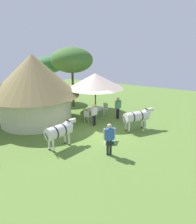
# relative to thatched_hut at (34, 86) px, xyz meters

# --- Properties ---
(ground_plane) EXTENTS (36.00, 36.00, 0.00)m
(ground_plane) POSITION_rel_thatched_hut_xyz_m (1.04, -4.88, -2.72)
(ground_plane) COLOR olive
(thatched_hut) EXTENTS (6.42, 6.42, 4.93)m
(thatched_hut) POSITION_rel_thatched_hut_xyz_m (0.00, 0.00, 0.00)
(thatched_hut) COLOR beige
(thatched_hut) RESTS_ON ground_plane
(shade_umbrella) EXTENTS (4.35, 4.35, 3.50)m
(shade_umbrella) POSITION_rel_thatched_hut_xyz_m (3.16, -3.17, 0.20)
(shade_umbrella) COLOR brown
(shade_umbrella) RESTS_ON ground_plane
(patio_dining_table) EXTENTS (1.48, 0.99, 0.74)m
(patio_dining_table) POSITION_rel_thatched_hut_xyz_m (3.16, -3.17, -2.07)
(patio_dining_table) COLOR silver
(patio_dining_table) RESTS_ON ground_plane
(patio_chair_near_lawn) EXTENTS (0.46, 0.48, 0.90)m
(patio_chair_near_lawn) POSITION_rel_thatched_hut_xyz_m (4.40, -3.30, -2.20)
(patio_chair_near_lawn) COLOR white
(patio_chair_near_lawn) RESTS_ON ground_plane
(patio_chair_west_end) EXTENTS (0.45, 0.47, 0.90)m
(patio_chair_west_end) POSITION_rel_thatched_hut_xyz_m (1.91, -3.25, -2.20)
(patio_chair_west_end) COLOR white
(patio_chair_west_end) RESTS_ON ground_plane
(guest_beside_umbrella) EXTENTS (0.56, 0.30, 1.59)m
(guest_beside_umbrella) POSITION_rel_thatched_hut_xyz_m (1.63, -4.07, -1.77)
(guest_beside_umbrella) COLOR black
(guest_beside_umbrella) RESTS_ON ground_plane
(guest_behind_table) EXTENTS (0.56, 0.38, 1.70)m
(guest_behind_table) POSITION_rel_thatched_hut_xyz_m (3.86, -4.79, -1.70)
(guest_behind_table) COLOR black
(guest_behind_table) RESTS_ON ground_plane
(standing_watcher) EXTENTS (0.48, 0.48, 1.71)m
(standing_watcher) POSITION_rel_thatched_hut_xyz_m (-1.47, -7.03, -1.69)
(standing_watcher) COLOR black
(standing_watcher) RESTS_ON ground_plane
(striped_lounge_chair) EXTENTS (0.97, 0.92, 0.59)m
(striped_lounge_chair) POSITION_rel_thatched_hut_xyz_m (-0.16, -6.31, -2.47)
(striped_lounge_chair) COLOR teal
(striped_lounge_chair) RESTS_ON ground_plane
(zebra_nearest_camera) EXTENTS (2.11, 0.90, 1.49)m
(zebra_nearest_camera) POSITION_rel_thatched_hut_xyz_m (-2.18, -4.32, -1.77)
(zebra_nearest_camera) COLOR silver
(zebra_nearest_camera) RESTS_ON ground_plane
(zebra_by_umbrella) EXTENTS (2.06, 1.52, 1.47)m
(zebra_by_umbrella) POSITION_rel_thatched_hut_xyz_m (2.47, -6.91, -1.78)
(zebra_by_umbrella) COLOR silver
(zebra_by_umbrella) RESTS_ON ground_plane
(acacia_tree_right_background) EXTENTS (3.78, 3.78, 5.44)m
(acacia_tree_right_background) POSITION_rel_thatched_hut_xyz_m (4.83, 0.44, 1.57)
(acacia_tree_right_background) COLOR brown
(acacia_tree_right_background) RESTS_ON ground_plane
(acacia_tree_left_background) EXTENTS (2.80, 2.80, 4.58)m
(acacia_tree_left_background) POSITION_rel_thatched_hut_xyz_m (5.36, 3.86, 0.98)
(acacia_tree_left_background) COLOR #483D32
(acacia_tree_left_background) RESTS_ON ground_plane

